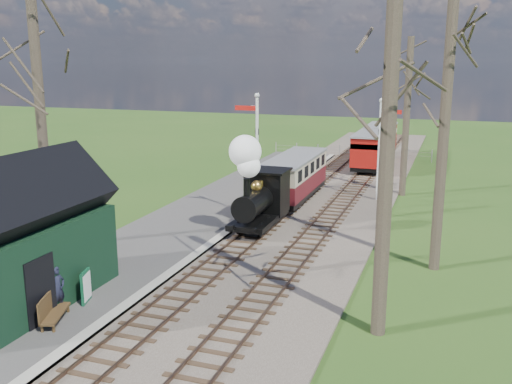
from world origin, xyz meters
TOP-DOWN VIEW (x-y plane):
  - distant_hills at (1.40, 64.38)m, footprint 114.40×48.00m
  - ballast_bed at (1.30, 22.00)m, footprint 8.00×60.00m
  - track_near at (0.00, 22.00)m, footprint 1.60×60.00m
  - track_far at (2.60, 22.00)m, footprint 1.60×60.00m
  - platform at (-3.50, 14.00)m, footprint 5.00×44.00m
  - coping_strip at (-1.20, 14.00)m, footprint 0.40×44.00m
  - station_shed at (-4.30, 4.00)m, footprint 3.25×6.30m
  - semaphore_near at (-0.77, 16.00)m, footprint 1.22×0.24m
  - semaphore_far at (4.37, 22.00)m, footprint 1.22×0.24m
  - bare_trees at (1.33, 10.10)m, footprint 15.51×22.39m
  - fence_line at (0.30, 36.00)m, footprint 12.60×0.08m
  - locomotive at (-0.01, 14.18)m, footprint 1.79×4.17m
  - coach at (0.00, 20.24)m, footprint 2.08×7.14m
  - red_carriage_a at (2.60, 30.76)m, footprint 2.09×5.19m
  - red_carriage_b at (2.60, 36.26)m, footprint 2.09×5.19m
  - sign_board at (-2.48, 4.68)m, footprint 0.28×0.71m
  - bench at (-2.59, 3.14)m, footprint 0.95×1.59m
  - person at (-2.82, 3.76)m, footprint 0.41×0.57m

SIDE VIEW (x-z plane):
  - distant_hills at x=1.40m, z-range -27.22..-5.20m
  - ballast_bed at x=1.30m, z-range 0.00..0.10m
  - track_near at x=0.00m, z-range 0.02..0.17m
  - track_far at x=2.60m, z-range 0.02..0.17m
  - platform at x=-3.50m, z-range 0.00..0.20m
  - coping_strip at x=-1.20m, z-range 0.00..0.21m
  - fence_line at x=0.30m, z-range 0.05..1.05m
  - bench at x=-2.59m, z-range 0.17..1.05m
  - sign_board at x=-2.48m, z-range 0.20..1.24m
  - person at x=-2.82m, z-range 0.20..1.68m
  - coach at x=0.00m, z-range 0.41..2.61m
  - red_carriage_a at x=2.60m, z-range 0.42..2.62m
  - red_carriage_b at x=2.60m, z-range 0.42..2.62m
  - locomotive at x=-0.01m, z-range -0.17..4.29m
  - station_shed at x=-4.30m, z-range -0.12..4.66m
  - semaphore_far at x=4.37m, z-range 0.49..6.21m
  - semaphore_near at x=-0.77m, z-range 0.51..6.73m
  - bare_trees at x=1.33m, z-range -0.79..11.21m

